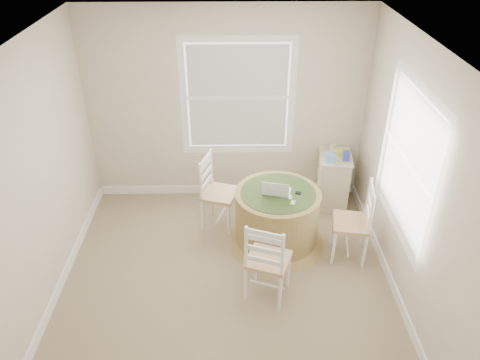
{
  "coord_description": "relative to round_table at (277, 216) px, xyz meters",
  "views": [
    {
      "loc": [
        0.08,
        -3.81,
        3.66
      ],
      "look_at": [
        0.16,
        0.45,
        1.04
      ],
      "focal_mm": 35.0,
      "sensor_mm": 36.0,
      "label": 1
    }
  ],
  "objects": [
    {
      "name": "phone",
      "position": [
        0.15,
        -0.21,
        0.32
      ],
      "size": [
        0.07,
        0.1,
        0.02
      ],
      "primitive_type": "cube",
      "rotation": [
        0.0,
        0.0,
        -0.33
      ],
      "color": "#B7BABF",
      "rests_on": "round_table"
    },
    {
      "name": "corner_chest",
      "position": [
        0.83,
        0.83,
        -0.02
      ],
      "size": [
        0.47,
        0.6,
        0.73
      ],
      "rotation": [
        0.0,
        0.0,
        -0.11
      ],
      "color": "#C5BA94",
      "rests_on": "ground"
    },
    {
      "name": "laptop",
      "position": [
        -0.02,
        -0.01,
        0.35
      ],
      "size": [
        0.37,
        0.34,
        0.22
      ],
      "rotation": [
        0.0,
        0.0,
        2.89
      ],
      "color": "white",
      "rests_on": "round_table"
    },
    {
      "name": "tissue_box",
      "position": [
        0.73,
        0.7,
        0.39
      ],
      "size": [
        0.13,
        0.13,
        0.1
      ],
      "primitive_type": "cube",
      "rotation": [
        0.0,
        0.0,
        -0.11
      ],
      "color": "#629DE0",
      "rests_on": "corner_chest"
    },
    {
      "name": "keys",
      "position": [
        0.23,
        -0.03,
        0.33
      ],
      "size": [
        0.07,
        0.07,
        0.02
      ],
      "primitive_type": "cube",
      "rotation": [
        0.0,
        0.0,
        -0.33
      ],
      "color": "black",
      "rests_on": "round_table"
    },
    {
      "name": "box_yellow",
      "position": [
        0.88,
        0.88,
        0.37
      ],
      "size": [
        0.16,
        0.12,
        0.06
      ],
      "primitive_type": "cube",
      "rotation": [
        0.0,
        0.0,
        -0.11
      ],
      "color": "#D8CC4C",
      "rests_on": "corner_chest"
    },
    {
      "name": "room",
      "position": [
        -0.43,
        -0.52,
        0.91
      ],
      "size": [
        3.64,
        3.64,
        2.64
      ],
      "color": "#91795C",
      "rests_on": "ground"
    },
    {
      "name": "cup_cream",
      "position": [
        0.82,
        0.99,
        0.39
      ],
      "size": [
        0.07,
        0.07,
        0.09
      ],
      "primitive_type": "cylinder",
      "color": "beige",
      "rests_on": "corner_chest"
    },
    {
      "name": "chair_right",
      "position": [
        0.82,
        -0.26,
        0.08
      ],
      "size": [
        0.46,
        0.48,
        0.95
      ],
      "primitive_type": null,
      "rotation": [
        0.0,
        0.0,
        -1.74
      ],
      "color": "white",
      "rests_on": "ground"
    },
    {
      "name": "round_table",
      "position": [
        0.0,
        0.0,
        0.0
      ],
      "size": [
        1.18,
        1.18,
        0.72
      ],
      "rotation": [
        0.0,
        0.0,
        -0.33
      ],
      "color": "olive",
      "rests_on": "ground"
    },
    {
      "name": "chair_near",
      "position": [
        -0.16,
        -0.87,
        0.08
      ],
      "size": [
        0.53,
        0.52,
        0.95
      ],
      "primitive_type": null,
      "rotation": [
        0.0,
        0.0,
        2.79
      ],
      "color": "white",
      "rests_on": "ground"
    },
    {
      "name": "box_blue",
      "position": [
        0.93,
        0.73,
        0.4
      ],
      "size": [
        0.09,
        0.09,
        0.12
      ],
      "primitive_type": "cube",
      "rotation": [
        0.0,
        0.0,
        -0.11
      ],
      "color": "#343C9D",
      "rests_on": "corner_chest"
    },
    {
      "name": "mouse",
      "position": [
        0.12,
        -0.1,
        0.33
      ],
      "size": [
        0.08,
        0.1,
        0.03
      ],
      "primitive_type": "ellipsoid",
      "rotation": [
        0.0,
        0.0,
        -0.33
      ],
      "color": "white",
      "rests_on": "round_table"
    },
    {
      "name": "chair_left",
      "position": [
        -0.68,
        0.37,
        0.08
      ],
      "size": [
        0.51,
        0.52,
        0.95
      ],
      "primitive_type": null,
      "rotation": [
        0.0,
        0.0,
        1.26
      ],
      "color": "white",
      "rests_on": "ground"
    }
  ]
}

